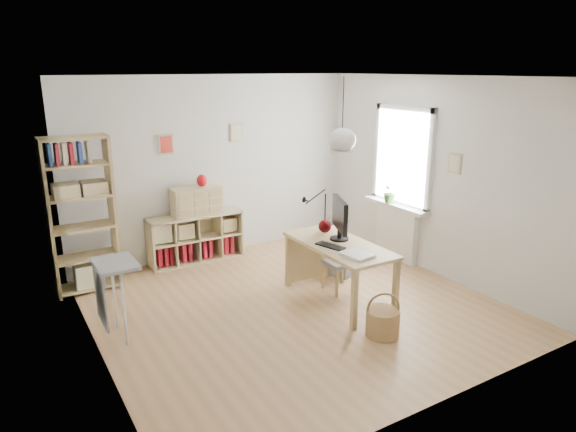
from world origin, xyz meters
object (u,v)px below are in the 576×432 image
tall_bookshelf (80,209)px  monitor (340,217)px  storage_chest (341,257)px  drawer_chest (196,201)px  desk (339,251)px  cube_shelf (194,241)px  chair (338,258)px

tall_bookshelf → monitor: (2.68, -1.83, -0.05)m
storage_chest → drawer_chest: (-1.60, 1.40, 0.73)m
desk → cube_shelf: size_ratio=1.07×
storage_chest → drawer_chest: bearing=117.6°
monitor → cube_shelf: bearing=140.9°
desk → chair: desk is taller
tall_bookshelf → drawer_chest: 1.65m
desk → storage_chest: (0.64, 0.79, -0.46)m
chair → tall_bookshelf: bearing=149.9°
tall_bookshelf → drawer_chest: bearing=8.4°
storage_chest → monitor: monitor is taller
desk → monitor: bearing=53.2°
monitor → desk: bearing=-103.6°
cube_shelf → chair: chair is taller
desk → tall_bookshelf: 3.27m
chair → monitor: monitor is taller
storage_chest → drawer_chest: drawer_chest is taller
desk → drawer_chest: 2.41m
cube_shelf → chair: bearing=-57.8°
desk → monitor: size_ratio=2.66×
storage_chest → monitor: bearing=-150.8°
chair → drawer_chest: bearing=122.2°
chair → drawer_chest: 2.29m
cube_shelf → monitor: monitor is taller
tall_bookshelf → cube_shelf: bearing=10.2°
monitor → drawer_chest: 2.33m
chair → storage_chest: chair is taller
desk → monitor: (0.09, 0.12, 0.38)m
cube_shelf → chair: size_ratio=1.89×
storage_chest → tall_bookshelf: bearing=138.9°
chair → monitor: (-0.11, -0.17, 0.62)m
monitor → drawer_chest: bearing=140.1°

